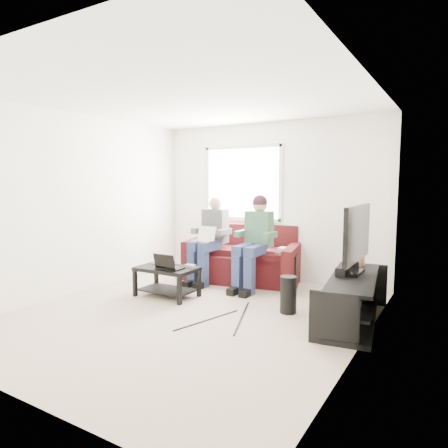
# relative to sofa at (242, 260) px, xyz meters

# --- Properties ---
(floor) EXTENTS (4.50, 4.50, 0.00)m
(floor) POSITION_rel_sofa_xyz_m (0.28, -1.82, -0.33)
(floor) COLOR #B9A990
(floor) RESTS_ON ground
(ceiling) EXTENTS (4.50, 4.50, 0.00)m
(ceiling) POSITION_rel_sofa_xyz_m (0.28, -1.82, 2.27)
(ceiling) COLOR white
(ceiling) RESTS_ON wall_back
(wall_back) EXTENTS (4.50, 0.00, 4.50)m
(wall_back) POSITION_rel_sofa_xyz_m (0.28, 0.43, 0.97)
(wall_back) COLOR white
(wall_back) RESTS_ON floor
(wall_front) EXTENTS (4.50, 0.00, 4.50)m
(wall_front) POSITION_rel_sofa_xyz_m (0.28, -4.07, 0.97)
(wall_front) COLOR white
(wall_front) RESTS_ON floor
(wall_left) EXTENTS (0.00, 4.50, 4.50)m
(wall_left) POSITION_rel_sofa_xyz_m (-1.72, -1.82, 0.97)
(wall_left) COLOR white
(wall_left) RESTS_ON floor
(wall_right) EXTENTS (0.00, 4.50, 4.50)m
(wall_right) POSITION_rel_sofa_xyz_m (2.28, -1.82, 0.97)
(wall_right) COLOR white
(wall_right) RESTS_ON floor
(window) EXTENTS (1.48, 0.04, 1.28)m
(window) POSITION_rel_sofa_xyz_m (-0.22, 0.41, 1.27)
(window) COLOR white
(window) RESTS_ON wall_back
(sofa) EXTENTS (2.11, 1.23, 0.91)m
(sofa) POSITION_rel_sofa_xyz_m (0.00, 0.00, 0.00)
(sofa) COLOR #491217
(sofa) RESTS_ON floor
(person_left) EXTENTS (0.40, 0.70, 1.38)m
(person_left) POSITION_rel_sofa_xyz_m (-0.40, -0.35, 0.43)
(person_left) COLOR navy
(person_left) RESTS_ON sofa
(person_right) EXTENTS (0.40, 0.71, 1.42)m
(person_right) POSITION_rel_sofa_xyz_m (0.40, -0.33, 0.49)
(person_right) COLOR navy
(person_right) RESTS_ON sofa
(laptop_silver) EXTENTS (0.39, 0.35, 0.24)m
(laptop_silver) POSITION_rel_sofa_xyz_m (-0.40, -0.53, 0.42)
(laptop_silver) COLOR silver
(laptop_silver) RESTS_ON person_left
(coffee_table) EXTENTS (0.86, 0.54, 0.42)m
(coffee_table) POSITION_rel_sofa_xyz_m (-0.46, -1.38, -0.02)
(coffee_table) COLOR black
(coffee_table) RESTS_ON floor
(laptop_black) EXTENTS (0.38, 0.29, 0.24)m
(laptop_black) POSITION_rel_sofa_xyz_m (-0.34, -1.46, 0.21)
(laptop_black) COLOR black
(laptop_black) RESTS_ON coffee_table
(controller_a) EXTENTS (0.14, 0.10, 0.04)m
(controller_a) POSITION_rel_sofa_xyz_m (-0.74, -1.26, 0.11)
(controller_a) COLOR silver
(controller_a) RESTS_ON coffee_table
(controller_b) EXTENTS (0.14, 0.09, 0.04)m
(controller_b) POSITION_rel_sofa_xyz_m (-0.56, -1.20, 0.11)
(controller_b) COLOR black
(controller_b) RESTS_ON coffee_table
(controller_c) EXTENTS (0.15, 0.10, 0.04)m
(controller_c) POSITION_rel_sofa_xyz_m (-0.16, -1.23, 0.11)
(controller_c) COLOR gray
(controller_c) RESTS_ON coffee_table
(tv_stand) EXTENTS (0.71, 1.69, 0.54)m
(tv_stand) POSITION_rel_sofa_xyz_m (2.05, -1.09, -0.09)
(tv_stand) COLOR black
(tv_stand) RESTS_ON floor
(tv) EXTENTS (0.12, 1.10, 0.81)m
(tv) POSITION_rel_sofa_xyz_m (2.05, -0.99, 0.67)
(tv) COLOR black
(tv) RESTS_ON tv_stand
(soundbar) EXTENTS (0.12, 0.50, 0.10)m
(soundbar) POSITION_rel_sofa_xyz_m (1.93, -0.99, 0.26)
(soundbar) COLOR black
(soundbar) RESTS_ON tv_stand
(drink_cup) EXTENTS (0.08, 0.08, 0.12)m
(drink_cup) POSITION_rel_sofa_xyz_m (2.00, -0.46, 0.27)
(drink_cup) COLOR #9A6E42
(drink_cup) RESTS_ON tv_stand
(console_white) EXTENTS (0.30, 0.22, 0.06)m
(console_white) POSITION_rel_sofa_xyz_m (2.05, -1.49, -0.02)
(console_white) COLOR silver
(console_white) RESTS_ON tv_stand
(console_grey) EXTENTS (0.34, 0.26, 0.08)m
(console_grey) POSITION_rel_sofa_xyz_m (2.05, -0.79, -0.01)
(console_grey) COLOR gray
(console_grey) RESTS_ON tv_stand
(console_black) EXTENTS (0.38, 0.30, 0.07)m
(console_black) POSITION_rel_sofa_xyz_m (2.05, -1.14, -0.01)
(console_black) COLOR black
(console_black) RESTS_ON tv_stand
(subwoofer) EXTENTS (0.20, 0.20, 0.46)m
(subwoofer) POSITION_rel_sofa_xyz_m (1.29, -1.17, -0.10)
(subwoofer) COLOR black
(subwoofer) RESTS_ON floor
(keyboard_floor) EXTENTS (0.14, 0.41, 0.02)m
(keyboard_floor) POSITION_rel_sofa_xyz_m (1.79, -1.43, -0.32)
(keyboard_floor) COLOR black
(keyboard_floor) RESTS_ON floor
(end_table) EXTENTS (0.35, 0.35, 0.63)m
(end_table) POSITION_rel_sofa_xyz_m (0.81, -0.10, -0.05)
(end_table) COLOR black
(end_table) RESTS_ON floor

